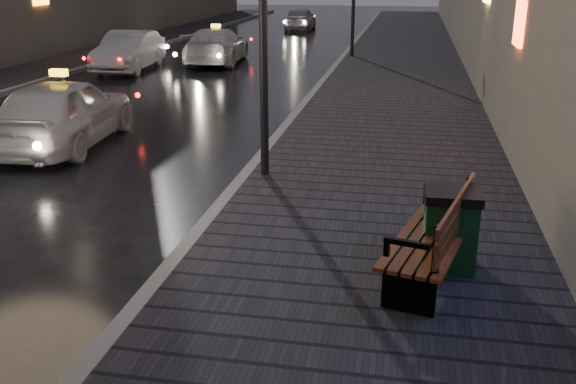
# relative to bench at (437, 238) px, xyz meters

# --- Properties ---
(sidewalk) EXTENTS (4.60, 58.00, 0.15)m
(sidewalk) POSITION_rel_bench_xyz_m (-0.74, 18.53, -0.59)
(sidewalk) COLOR black
(sidewalk) RESTS_ON ground
(curb) EXTENTS (0.20, 58.00, 0.15)m
(curb) POSITION_rel_bench_xyz_m (-3.14, 18.53, -0.59)
(curb) COLOR slate
(curb) RESTS_ON ground
(sidewalk_far) EXTENTS (2.40, 58.00, 0.15)m
(sidewalk_far) POSITION_rel_bench_xyz_m (-13.34, 18.53, -0.59)
(sidewalk_far) COLOR black
(sidewalk_far) RESTS_ON ground
(curb_far) EXTENTS (0.20, 58.00, 0.15)m
(curb_far) POSITION_rel_bench_xyz_m (-12.04, 18.53, -0.59)
(curb_far) COLOR slate
(curb_far) RESTS_ON ground
(bench) EXTENTS (1.18, 2.14, 1.04)m
(bench) POSITION_rel_bench_xyz_m (0.00, 0.00, 0.00)
(bench) COLOR black
(bench) RESTS_ON sidewalk
(trash_bin) EXTENTS (0.66, 0.66, 0.98)m
(trash_bin) POSITION_rel_bench_xyz_m (0.16, 0.37, -0.02)
(trash_bin) COLOR #0E3218
(trash_bin) RESTS_ON sidewalk
(taxi_near) EXTENTS (2.08, 4.42, 1.46)m
(taxi_near) POSITION_rel_bench_xyz_m (-7.40, 5.07, 0.06)
(taxi_near) COLOR silver
(taxi_near) RESTS_ON ground
(car_left_mid) EXTENTS (1.78, 4.29, 1.38)m
(car_left_mid) POSITION_rel_bench_xyz_m (-10.40, 15.06, 0.02)
(car_left_mid) COLOR #A8A9B1
(car_left_mid) RESTS_ON ground
(taxi_mid) EXTENTS (2.25, 4.78, 1.35)m
(taxi_mid) POSITION_rel_bench_xyz_m (-7.82, 17.37, 0.01)
(taxi_mid) COLOR white
(taxi_mid) RESTS_ON ground
(car_far) EXTENTS (1.70, 3.93, 1.32)m
(car_far) POSITION_rel_bench_xyz_m (-6.98, 31.57, -0.01)
(car_far) COLOR #9C9AA2
(car_far) RESTS_ON ground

